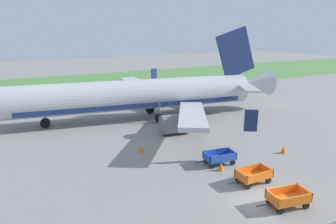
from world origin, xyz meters
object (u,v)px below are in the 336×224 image
(baggage_cart_fourth_in_row, at_px, (253,175))
(airplane, at_px, (143,95))
(traffic_cone_near_plane, at_px, (284,150))
(traffic_cone_mid_apron, at_px, (221,166))
(baggage_cart_far_end, at_px, (219,157))
(traffic_cone_by_carts, at_px, (141,148))
(baggage_cart_third_in_row, at_px, (288,198))

(baggage_cart_fourth_in_row, bearing_deg, airplane, 91.34)
(traffic_cone_near_plane, bearing_deg, airplane, 112.77)
(baggage_cart_fourth_in_row, relative_size, traffic_cone_mid_apron, 5.23)
(baggage_cart_far_end, relative_size, traffic_cone_by_carts, 5.30)
(traffic_cone_by_carts, bearing_deg, baggage_cart_fourth_in_row, -61.86)
(baggage_cart_fourth_in_row, bearing_deg, baggage_cart_third_in_row, -94.74)
(traffic_cone_near_plane, bearing_deg, baggage_cart_third_in_row, -136.72)
(baggage_cart_third_in_row, bearing_deg, traffic_cone_near_plane, 43.28)
(baggage_cart_fourth_in_row, xyz_separation_m, traffic_cone_near_plane, (6.37, 2.89, -0.26))
(baggage_cart_fourth_in_row, height_order, traffic_cone_by_carts, baggage_cart_fourth_in_row)
(airplane, height_order, traffic_cone_near_plane, airplane)
(airplane, xyz_separation_m, traffic_cone_near_plane, (6.82, -16.24, -2.71))
(airplane, bearing_deg, traffic_cone_mid_apron, -91.32)
(baggage_cart_third_in_row, xyz_separation_m, traffic_cone_by_carts, (-4.65, 12.60, -0.26))
(airplane, distance_m, traffic_cone_by_carts, 11.21)
(baggage_cart_far_end, distance_m, traffic_cone_mid_apron, 1.24)
(airplane, height_order, traffic_cone_by_carts, airplane)
(baggage_cart_fourth_in_row, distance_m, traffic_cone_mid_apron, 2.87)
(baggage_cart_fourth_in_row, bearing_deg, traffic_cone_mid_apron, 106.80)
(baggage_cart_third_in_row, relative_size, traffic_cone_by_carts, 5.31)
(traffic_cone_mid_apron, bearing_deg, baggage_cart_third_in_row, -84.89)
(airplane, height_order, baggage_cart_third_in_row, airplane)
(airplane, relative_size, baggage_cart_third_in_row, 10.37)
(traffic_cone_by_carts, bearing_deg, baggage_cart_far_end, -49.04)
(traffic_cone_mid_apron, bearing_deg, traffic_cone_near_plane, 1.24)
(baggage_cart_far_end, height_order, traffic_cone_near_plane, baggage_cart_far_end)
(baggage_cart_third_in_row, height_order, traffic_cone_mid_apron, baggage_cart_third_in_row)
(airplane, relative_size, traffic_cone_near_plane, 54.26)
(airplane, height_order, baggage_cart_fourth_in_row, airplane)
(airplane, distance_m, baggage_cart_third_in_row, 22.64)
(baggage_cart_far_end, bearing_deg, traffic_cone_near_plane, -7.74)
(airplane, bearing_deg, baggage_cart_fourth_in_row, -88.66)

